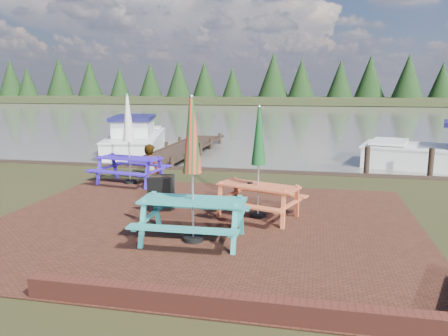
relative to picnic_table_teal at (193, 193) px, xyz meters
The scene contains 12 objects.
ground 0.95m from the picnic_table_teal, 143.06° to the left, with size 120.00×120.00×0.00m, color black.
paving 1.43m from the picnic_table_teal, 95.27° to the left, with size 9.00×7.50×0.02m, color #361A11.
brick_wall 3.21m from the picnic_table_teal, 48.83° to the right, with size 6.21×1.79×0.30m.
water 37.09m from the picnic_table_teal, 90.15° to the left, with size 120.00×60.00×0.02m, color #4B4940.
far_treeline 66.12m from the picnic_table_teal, 90.09° to the left, with size 120.00×10.00×8.10m.
picnic_table_teal is the anchor object (origin of this frame).
picnic_table_red 2.02m from the picnic_table_teal, 60.68° to the left, with size 2.19×2.07×2.45m.
picnic_table_blue 5.41m from the picnic_table_teal, 126.10° to the left, with size 2.15×1.98×2.63m.
chalkboard 2.24m from the picnic_table_teal, 125.46° to the left, with size 0.56×0.62×0.85m.
jetty 11.94m from the picnic_table_teal, 107.59° to the left, with size 1.76×9.08×1.00m.
boat_jetty 13.30m from the picnic_table_teal, 117.57° to the left, with size 3.87×6.89×1.89m.
person 6.74m from the picnic_table_teal, 118.07° to the left, with size 0.72×0.47×1.96m, color gray.
Camera 1 is at (2.27, -7.59, 2.88)m, focal length 35.00 mm.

